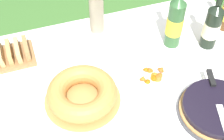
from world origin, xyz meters
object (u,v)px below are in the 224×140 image
Objects in this scene: serving_knife at (217,99)px; bundt_cake at (82,93)px; cup_stack at (97,12)px; snack_plate_far at (155,78)px; berry_tart at (217,110)px; cider_bottle_green at (175,22)px; juice_bottle_red at (212,26)px; bread_board at (6,55)px.

serving_knife is 1.12× the size of bundt_cake.
cup_stack is 0.45m from snack_plate_far.
cider_bottle_green is (0.02, 0.45, 0.11)m from berry_tart.
juice_bottle_red reaches higher than bread_board.
bread_board reaches higher than berry_tart.
bread_board is (-0.77, 0.60, 0.00)m from berry_tart.
berry_tart is 1.31× the size of cup_stack.
cider_bottle_green is (0.52, 0.20, 0.09)m from bundt_cake.
cider_bottle_green reaches higher than juice_bottle_red.
cider_bottle_green reaches higher than bundt_cake.
serving_knife is (0.01, 0.03, 0.04)m from berry_tart.
snack_plate_far is at bearing -132.47° from cider_bottle_green.
cider_bottle_green is 0.30m from snack_plate_far.
bundt_cake is 0.45m from bread_board.
cider_bottle_green reaches higher than berry_tart.
berry_tart is 1.52× the size of snack_plate_far.
bread_board is (-0.28, 0.35, -0.01)m from bundt_cake.
bundt_cake is at bearing -95.18° from serving_knife.
berry_tart is 0.97× the size of bundt_cake.
serving_knife is 1.51× the size of cup_stack.
cider_bottle_green reaches higher than bread_board.
juice_bottle_red reaches higher than cup_stack.
cup_stack is (-0.30, 0.66, 0.09)m from berry_tart.
snack_plate_far is at bearing 122.43° from berry_tart.
serving_knife is 0.71m from cup_stack.
berry_tart is at bearing -92.82° from cider_bottle_green.
bread_board reaches higher than snack_plate_far.
cup_stack reaches higher than berry_tart.
serving_knife is 0.97m from bread_board.
cup_stack is (-0.31, 0.63, 0.06)m from serving_knife.
juice_bottle_red is at bearing 171.81° from serving_knife.
serving_knife reaches higher than snack_plate_far.
juice_bottle_red reaches higher than bundt_cake.
cup_stack is at bearing 64.95° from bundt_cake.
bundt_cake reaches higher than bread_board.
cup_stack is 0.39m from cider_bottle_green.
bundt_cake reaches higher than berry_tart.
bundt_cake is at bearing -51.72° from bread_board.
bread_board is at bearing 167.10° from juice_bottle_red.
juice_bottle_red is 1.24× the size of bread_board.
serving_knife is 1.76× the size of snack_plate_far.
cider_bottle_green is at bearing 157.80° from juice_bottle_red.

